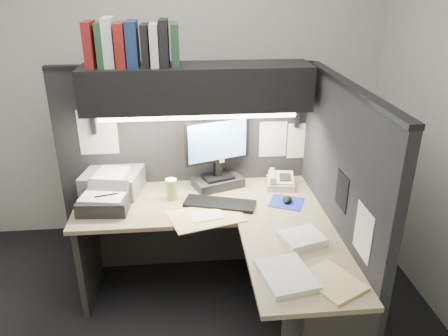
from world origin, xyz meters
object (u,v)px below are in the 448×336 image
Objects in this scene: desk at (254,280)px; overhead_shelf at (197,87)px; coffee_cup at (171,190)px; telephone at (280,181)px; notebook_stack at (105,203)px; monitor at (218,160)px; printer at (113,182)px; keyboard at (220,204)px.

desk is 1.33m from overhead_shelf.
desk is 11.95× the size of coffee_cup.
telephone reaches higher than desk.
notebook_stack is at bearing -166.50° from coffee_cup.
overhead_shelf is 0.74m from coffee_cup.
desk is 1.10× the size of overhead_shelf.
monitor reaches higher than telephone.
telephone is 1.25m from printer.
notebook_stack is at bearing 179.68° from monitor.
printer is at bearing 85.14° from notebook_stack.
overhead_shelf is at bearing 132.44° from keyboard.
telephone is 1.29m from notebook_stack.
desk is 0.87m from coffee_cup.
overhead_shelf is at bearing 170.30° from monitor.
keyboard is 0.36m from coffee_cup.
printer is at bearing 159.66° from coffee_cup.
overhead_shelf is 0.94m from printer.
notebook_stack reaches higher than telephone.
coffee_cup is at bearing -144.30° from overhead_shelf.
keyboard is at bearing -64.87° from overhead_shelf.
telephone is 0.65× the size of notebook_stack.
telephone is 0.83m from coffee_cup.
telephone is (0.48, 0.25, 0.03)m from keyboard.
printer is at bearing 176.66° from keyboard.
coffee_cup is 0.47m from notebook_stack.
monitor is 1.34× the size of printer.
telephone is at bearing -1.99° from overhead_shelf.
printer reaches higher than telephone.
monitor is 0.86m from notebook_stack.
telephone is 1.50× the size of coffee_cup.
overhead_shelf is 0.82m from keyboard.
keyboard is at bearing -21.05° from coffee_cup.
desk is 0.94m from monitor.
keyboard is 1.49× the size of notebook_stack.
desk is at bearing -98.02° from monitor.
notebook_stack is (-0.79, 0.02, 0.04)m from keyboard.
monitor is at bearing 19.36° from notebook_stack.
telephone is (0.31, 0.73, 0.33)m from desk.
coffee_cup is at bearing 13.50° from notebook_stack.
keyboard is 1.23× the size of printer.
overhead_shelf reaches higher than printer.
monitor is 1.09× the size of keyboard.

